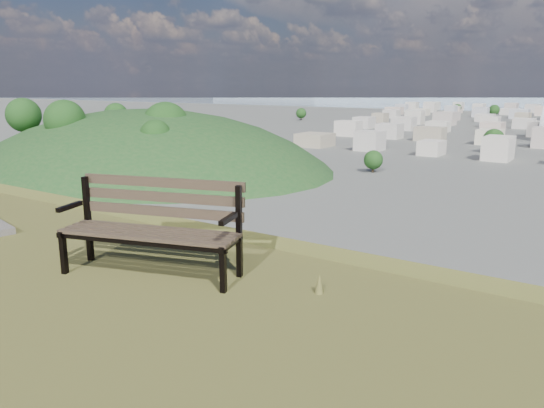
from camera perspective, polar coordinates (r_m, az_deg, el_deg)
The scene contains 2 objects.
park_bench at distance 5.01m, azimuth -12.61°, elevation -1.85°, with size 1.74×1.00×0.87m.
green_wooded_hill at distance 178.48m, azimuth -13.22°, elevation 3.94°, with size 146.07×116.85×73.03m.
Camera 1 is at (4.43, -0.51, 26.74)m, focal length 35.00 mm.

